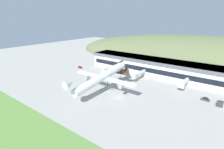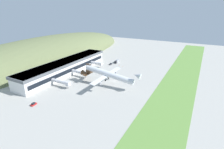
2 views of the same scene
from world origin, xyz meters
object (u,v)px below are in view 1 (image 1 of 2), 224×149
at_px(jetway_0, 110,68).
at_px(cargo_airplane, 103,77).
at_px(traffic_cone_0, 206,109).
at_px(traffic_cone_1, 201,112).
at_px(jetway_2, 184,83).
at_px(service_car_0, 80,67).
at_px(service_car_1, 205,99).
at_px(terminal_building, 152,65).
at_px(jetway_1, 138,74).

xyz_separation_m(jetway_0, cargo_airplane, (18.29, -29.43, 5.24)).
relative_size(traffic_cone_0, traffic_cone_1, 1.00).
bearing_deg(jetway_2, service_car_0, -175.88).
distance_m(jetway_2, traffic_cone_0, 23.52).
bearing_deg(service_car_0, jetway_0, 6.81).
bearing_deg(traffic_cone_0, traffic_cone_1, -104.58).
bearing_deg(traffic_cone_0, service_car_1, 101.13).
height_order(cargo_airplane, service_car_0, cargo_airplane).
xyz_separation_m(service_car_0, traffic_cone_1, (95.00, -16.14, -0.38)).
xyz_separation_m(terminal_building, traffic_cone_1, (41.38, -37.61, -6.31)).
distance_m(jetway_2, cargo_airplane, 47.16).
xyz_separation_m(jetway_1, cargo_airplane, (-5.34, -30.23, 5.24)).
relative_size(jetway_0, traffic_cone_1, 30.04).
relative_size(jetway_0, service_car_1, 4.24).
xyz_separation_m(terminal_building, service_car_1, (40.65, -23.76, -5.91)).
bearing_deg(jetway_0, terminal_building, 35.58).
relative_size(cargo_airplane, service_car_0, 12.71).
height_order(terminal_building, service_car_1, terminal_building).
distance_m(service_car_0, traffic_cone_0, 96.85).
relative_size(jetway_1, traffic_cone_0, 27.41).
xyz_separation_m(terminal_building, jetway_2, (27.38, -15.63, -2.60)).
distance_m(cargo_airplane, service_car_1, 53.90).
xyz_separation_m(jetway_2, service_car_1, (13.27, -8.13, -3.31)).
xyz_separation_m(service_car_0, service_car_1, (94.27, -2.30, 0.03)).
bearing_deg(service_car_0, traffic_cone_0, -6.99).
distance_m(jetway_0, traffic_cone_1, 69.56).
height_order(terminal_building, jetway_1, terminal_building).
height_order(terminal_building, jetway_2, terminal_building).
height_order(jetway_0, service_car_1, jetway_0).
distance_m(jetway_0, traffic_cone_0, 69.57).
distance_m(terminal_building, service_car_1, 47.46).
bearing_deg(jetway_1, jetway_0, -178.07).
height_order(cargo_airplane, traffic_cone_1, cargo_airplane).
xyz_separation_m(terminal_building, traffic_cone_0, (42.52, -33.25, -6.31)).
relative_size(jetway_0, cargo_airplane, 0.35).
bearing_deg(traffic_cone_0, terminal_building, 141.97).
xyz_separation_m(jetway_2, service_car_0, (-81.00, -5.83, -3.33)).
bearing_deg(traffic_cone_1, jetway_1, 154.71).
distance_m(jetway_2, traffic_cone_1, 26.32).
distance_m(cargo_airplane, traffic_cone_1, 50.17).
height_order(service_car_0, traffic_cone_1, service_car_0).
height_order(jetway_0, jetway_2, same).
height_order(jetway_1, traffic_cone_1, jetway_1).
xyz_separation_m(jetway_2, traffic_cone_0, (15.14, -17.62, -3.71)).
bearing_deg(traffic_cone_1, traffic_cone_0, 75.42).
bearing_deg(jetway_1, jetway_2, 3.26).
bearing_deg(jetway_2, traffic_cone_1, -57.49).
bearing_deg(jetway_0, jetway_1, 1.93).
distance_m(terminal_building, cargo_airplane, 48.09).
xyz_separation_m(jetway_1, traffic_cone_0, (44.15, -15.97, -3.71)).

